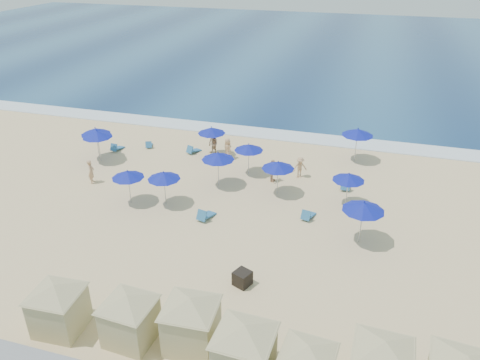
# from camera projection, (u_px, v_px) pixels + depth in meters

# --- Properties ---
(ground) EXTENTS (160.00, 160.00, 0.00)m
(ground) POSITION_uv_depth(u_px,v_px,m) (207.00, 225.00, 28.28)
(ground) COLOR beige
(ground) RESTS_ON ground
(ocean) EXTENTS (160.00, 80.00, 0.06)m
(ocean) POSITION_uv_depth(u_px,v_px,m) (324.00, 47.00, 75.18)
(ocean) COLOR navy
(ocean) RESTS_ON ground
(surf_line) EXTENTS (160.00, 2.50, 0.08)m
(surf_line) POSITION_uv_depth(u_px,v_px,m) (267.00, 134.00, 41.49)
(surf_line) COLOR white
(surf_line) RESTS_ON ground
(trash_bin) EXTENTS (1.01, 1.01, 0.77)m
(trash_bin) POSITION_uv_depth(u_px,v_px,m) (242.00, 278.00, 23.22)
(trash_bin) COLOR black
(trash_bin) RESTS_ON ground
(cabana_0) EXTENTS (4.25, 4.25, 2.67)m
(cabana_0) POSITION_uv_depth(u_px,v_px,m) (57.00, 301.00, 20.07)
(cabana_0) COLOR #BFB583
(cabana_0) RESTS_ON ground
(cabana_1) EXTENTS (4.21, 4.21, 2.64)m
(cabana_1) POSITION_uv_depth(u_px,v_px,m) (129.00, 312.00, 19.51)
(cabana_1) COLOR #BFB583
(cabana_1) RESTS_ON ground
(cabana_2) EXTENTS (4.44, 4.44, 2.79)m
(cabana_2) POSITION_uv_depth(u_px,v_px,m) (191.00, 316.00, 19.20)
(cabana_2) COLOR #BFB583
(cabana_2) RESTS_ON ground
(cabana_3) EXTENTS (4.56, 4.56, 2.86)m
(cabana_3) POSITION_uv_depth(u_px,v_px,m) (245.00, 344.00, 17.80)
(cabana_3) COLOR #BFB583
(cabana_3) RESTS_ON ground
(cabana_5) EXTENTS (4.47, 4.47, 2.81)m
(cabana_5) POSITION_uv_depth(u_px,v_px,m) (382.00, 360.00, 17.16)
(cabana_5) COLOR #BFB583
(cabana_5) RESTS_ON ground
(umbrella_0) EXTENTS (2.28, 2.28, 2.60)m
(umbrella_0) POSITION_uv_depth(u_px,v_px,m) (97.00, 134.00, 35.41)
(umbrella_0) COLOR #A5A8AD
(umbrella_0) RESTS_ON ground
(umbrella_1) EXTENTS (2.29, 2.29, 2.60)m
(umbrella_1) POSITION_uv_depth(u_px,v_px,m) (96.00, 131.00, 35.92)
(umbrella_1) COLOR #A5A8AD
(umbrella_1) RESTS_ON ground
(umbrella_2) EXTENTS (2.08, 2.08, 2.37)m
(umbrella_2) POSITION_uv_depth(u_px,v_px,m) (128.00, 174.00, 29.75)
(umbrella_2) COLOR #A5A8AD
(umbrella_2) RESTS_ON ground
(umbrella_3) EXTENTS (2.17, 2.17, 2.47)m
(umbrella_3) POSITION_uv_depth(u_px,v_px,m) (212.00, 130.00, 36.40)
(umbrella_3) COLOR #A5A8AD
(umbrella_3) RESTS_ON ground
(umbrella_4) EXTENTS (2.27, 2.27, 2.59)m
(umbrella_4) POSITION_uv_depth(u_px,v_px,m) (218.00, 156.00, 31.81)
(umbrella_4) COLOR #A5A8AD
(umbrella_4) RESTS_ON ground
(umbrella_5) EXTENTS (2.11, 2.11, 2.40)m
(umbrella_5) POSITION_uv_depth(u_px,v_px,m) (164.00, 176.00, 29.53)
(umbrella_5) COLOR #A5A8AD
(umbrella_5) RESTS_ON ground
(umbrella_6) EXTENTS (2.11, 2.11, 2.40)m
(umbrella_6) POSITION_uv_depth(u_px,v_px,m) (249.00, 147.00, 33.58)
(umbrella_6) COLOR #A5A8AD
(umbrella_6) RESTS_ON ground
(umbrella_7) EXTENTS (2.18, 2.18, 2.48)m
(umbrella_7) POSITION_uv_depth(u_px,v_px,m) (278.00, 165.00, 30.75)
(umbrella_7) COLOR #A5A8AD
(umbrella_7) RESTS_ON ground
(umbrella_8) EXTENTS (2.41, 2.41, 2.74)m
(umbrella_8) POSITION_uv_depth(u_px,v_px,m) (358.00, 132.00, 35.44)
(umbrella_8) COLOR #A5A8AD
(umbrella_8) RESTS_ON ground
(umbrella_9) EXTENTS (2.06, 2.06, 2.35)m
(umbrella_9) POSITION_uv_depth(u_px,v_px,m) (349.00, 177.00, 29.46)
(umbrella_9) COLOR #A5A8AD
(umbrella_9) RESTS_ON ground
(umbrella_10) EXTENTS (2.37, 2.37, 2.69)m
(umbrella_10) POSITION_uv_depth(u_px,v_px,m) (364.00, 206.00, 25.63)
(umbrella_10) COLOR #A5A8AD
(umbrella_10) RESTS_ON ground
(beach_chair_0) EXTENTS (0.72, 1.36, 0.72)m
(beach_chair_0) POSITION_uv_depth(u_px,v_px,m) (116.00, 148.00, 38.16)
(beach_chair_0) COLOR #2A689B
(beach_chair_0) RESTS_ON ground
(beach_chair_1) EXTENTS (0.89, 1.24, 0.62)m
(beach_chair_1) POSITION_uv_depth(u_px,v_px,m) (149.00, 145.00, 38.78)
(beach_chair_1) COLOR #2A689B
(beach_chair_1) RESTS_ON ground
(beach_chair_2) EXTENTS (1.02, 1.41, 0.71)m
(beach_chair_2) POSITION_uv_depth(u_px,v_px,m) (193.00, 150.00, 37.74)
(beach_chair_2) COLOR #2A689B
(beach_chair_2) RESTS_ON ground
(beach_chair_3) EXTENTS (0.93, 1.50, 0.77)m
(beach_chair_3) POSITION_uv_depth(u_px,v_px,m) (205.00, 215.00, 28.76)
(beach_chair_3) COLOR #2A689B
(beach_chair_3) RESTS_ON ground
(beach_chair_4) EXTENTS (0.86, 1.38, 0.71)m
(beach_chair_4) POSITION_uv_depth(u_px,v_px,m) (308.00, 215.00, 28.82)
(beach_chair_4) COLOR #2A689B
(beach_chair_4) RESTS_ON ground
(beach_chair_5) EXTENTS (0.65, 1.40, 0.76)m
(beach_chair_5) POSITION_uv_depth(u_px,v_px,m) (345.00, 185.00, 32.27)
(beach_chair_5) COLOR #2A689B
(beach_chair_5) RESTS_ON ground
(beachgoer_0) EXTENTS (0.64, 0.75, 1.74)m
(beachgoer_0) POSITION_uv_depth(u_px,v_px,m) (91.00, 171.00, 32.82)
(beachgoer_0) COLOR tan
(beachgoer_0) RESTS_ON ground
(beachgoer_1) EXTENTS (1.04, 0.95, 1.72)m
(beachgoer_1) POSITION_uv_depth(u_px,v_px,m) (213.00, 144.00, 37.27)
(beachgoer_1) COLOR tan
(beachgoer_1) RESTS_ON ground
(beachgoer_2) EXTENTS (0.53, 1.02, 1.67)m
(beachgoer_2) POSITION_uv_depth(u_px,v_px,m) (272.00, 171.00, 33.02)
(beachgoer_2) COLOR tan
(beachgoer_2) RESTS_ON ground
(beachgoer_3) EXTENTS (1.16, 0.99, 1.55)m
(beachgoer_3) POSITION_uv_depth(u_px,v_px,m) (300.00, 167.00, 33.65)
(beachgoer_3) COLOR tan
(beachgoer_3) RESTS_ON ground
(beachgoer_4) EXTENTS (0.98, 0.91, 1.68)m
(beachgoer_4) POSITION_uv_depth(u_px,v_px,m) (228.00, 149.00, 36.49)
(beachgoer_4) COLOR tan
(beachgoer_4) RESTS_ON ground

